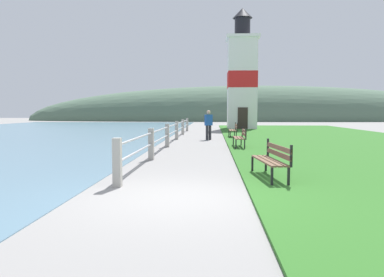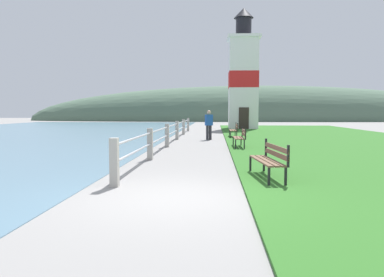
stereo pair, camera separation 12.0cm
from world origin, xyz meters
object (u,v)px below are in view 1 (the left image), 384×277
object	(u,v)px
person_strolling	(209,124)
lighthouse	(242,77)
park_bench_near	(272,158)
park_bench_midway	(241,136)
park_bench_far	(234,129)

from	to	relation	value
person_strolling	lighthouse	bearing A→B (deg)	-39.67
park_bench_near	person_strolling	distance (m)	12.70
park_bench_near	park_bench_midway	distance (m)	7.78
park_bench_midway	park_bench_far	world-z (taller)	same
park_bench_far	person_strolling	bearing A→B (deg)	49.26
park_bench_midway	lighthouse	size ratio (longest dim) A/B	0.17
lighthouse	park_bench_far	bearing A→B (deg)	-96.72
park_bench_midway	park_bench_far	bearing A→B (deg)	-90.90
park_bench_midway	person_strolling	size ratio (longest dim) A/B	1.10
person_strolling	park_bench_near	bearing A→B (deg)	160.32
park_bench_far	park_bench_midway	bearing A→B (deg)	89.55
park_bench_midway	park_bench_near	bearing A→B (deg)	91.07
park_bench_near	lighthouse	size ratio (longest dim) A/B	0.18
park_bench_near	park_bench_far	size ratio (longest dim) A/B	1.03
park_bench_midway	person_strolling	distance (m)	5.04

